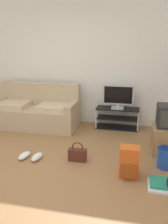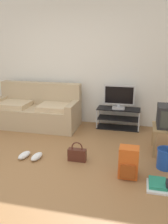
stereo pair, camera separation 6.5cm
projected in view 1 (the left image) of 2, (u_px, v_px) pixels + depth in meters
The scene contains 10 objects.
ground_plane at pixel (35, 175), 3.41m from camera, with size 9.00×9.80×0.02m, color olive.
wall_back at pixel (77, 62), 5.32m from camera, with size 9.00×0.10×2.70m, color silver.
couch at pixel (36, 111), 5.26m from camera, with size 1.84×0.82×0.92m.
tv_stand at pixel (117, 118), 5.17m from camera, with size 0.90×0.36×0.44m.
flat_tv at pixel (118, 97), 5.02m from camera, with size 0.64×0.22×0.50m.
backpack at pixel (129, 162), 3.31m from camera, with size 0.26×0.27×0.44m.
handbag at pixel (78, 154), 3.77m from camera, with size 0.28×0.11×0.31m.
cleaning_bucket at pixel (166, 157), 3.56m from camera, with size 0.26×0.26×0.31m.
sneakers_pair at pixel (31, 156), 3.84m from camera, with size 0.38×0.29×0.09m.
floor_tray at pixel (166, 185), 3.08m from camera, with size 0.46×0.33×0.14m.
Camera 1 is at (1.33, -2.80, 1.81)m, focal length 38.80 mm.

